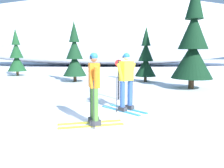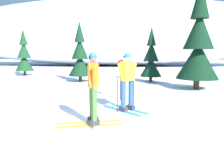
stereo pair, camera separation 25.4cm
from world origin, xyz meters
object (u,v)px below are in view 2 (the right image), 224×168
at_px(pine_tree_center_right, 151,59).
at_px(trail_marker_post, 121,77).
at_px(pine_tree_far_right, 198,45).
at_px(pine_tree_center_left, 80,57).
at_px(skier_orange_jacket, 93,88).
at_px(pine_tree_far_left, 24,56).
at_px(skier_yellow_jacket, 127,80).

distance_m(pine_tree_center_right, trail_marker_post, 5.95).
distance_m(pine_tree_center_right, pine_tree_far_right, 3.53).
distance_m(pine_tree_center_left, trail_marker_post, 6.19).
bearing_deg(trail_marker_post, pine_tree_center_left, 117.66).
xyz_separation_m(skier_orange_jacket, pine_tree_center_left, (-2.28, 8.60, 0.64)).
xyz_separation_m(pine_tree_far_left, pine_tree_center_right, (9.91, -3.35, -0.12)).
distance_m(skier_orange_jacket, pine_tree_center_right, 9.13).
distance_m(pine_tree_far_right, trail_marker_post, 4.89).
bearing_deg(trail_marker_post, skier_orange_jacket, -100.29).
relative_size(pine_tree_far_left, trail_marker_post, 2.40).
xyz_separation_m(skier_orange_jacket, pine_tree_far_left, (-7.71, 12.20, 0.62)).
xyz_separation_m(skier_yellow_jacket, trail_marker_post, (-0.26, 1.71, -0.08)).
bearing_deg(skier_yellow_jacket, trail_marker_post, 98.65).
xyz_separation_m(pine_tree_far_left, pine_tree_center_left, (5.43, -3.60, 0.02)).
height_order(pine_tree_far_right, trail_marker_post, pine_tree_far_right).
xyz_separation_m(skier_yellow_jacket, pine_tree_far_left, (-8.54, 10.76, 0.60)).
distance_m(skier_yellow_jacket, skier_orange_jacket, 1.67).
xyz_separation_m(skier_orange_jacket, trail_marker_post, (0.57, 3.15, -0.07)).
distance_m(skier_yellow_jacket, pine_tree_far_right, 5.89).
bearing_deg(pine_tree_center_left, skier_orange_jacket, -75.12).
distance_m(pine_tree_far_left, trail_marker_post, 12.29).
bearing_deg(pine_tree_center_right, skier_orange_jacket, -103.94).
relative_size(skier_yellow_jacket, pine_tree_far_left, 0.49).
height_order(pine_tree_center_right, pine_tree_far_right, pine_tree_far_right).
bearing_deg(pine_tree_far_right, skier_orange_jacket, -124.96).
xyz_separation_m(skier_yellow_jacket, skier_orange_jacket, (-0.83, -1.44, -0.01)).
bearing_deg(pine_tree_center_right, pine_tree_center_left, -176.85).
xyz_separation_m(pine_tree_center_left, pine_tree_far_right, (6.53, -2.52, 0.63)).
bearing_deg(skier_yellow_jacket, pine_tree_far_left, 128.46).
distance_m(skier_orange_jacket, pine_tree_center_left, 8.92).
xyz_separation_m(skier_yellow_jacket, pine_tree_center_right, (1.36, 7.40, 0.48)).
xyz_separation_m(skier_orange_jacket, pine_tree_far_right, (4.25, 6.08, 1.27)).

